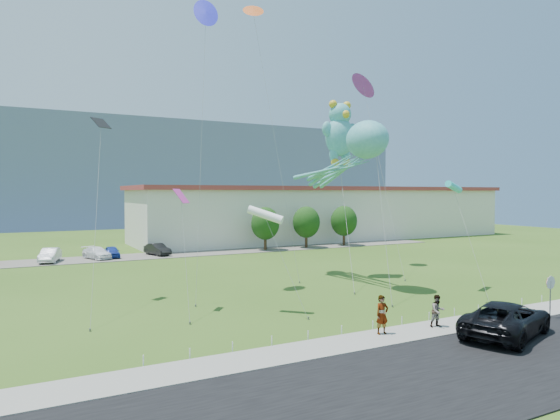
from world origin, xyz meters
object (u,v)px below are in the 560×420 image
Objects in this scene: octopus_kite at (355,152)px; pedestrian_right at (438,311)px; parked_car_white at (97,253)px; warehouse at (328,212)px; pedestrian_left at (382,315)px; parked_car_blue at (112,252)px; parked_car_silver at (50,255)px; teddy_bear_kite at (340,132)px; parked_car_black at (157,249)px; stop_sign at (550,287)px; suv at (506,319)px.

pedestrian_right is at bearing -105.14° from octopus_kite.
parked_car_white is 0.34× the size of octopus_kite.
warehouse is 31.01× the size of pedestrian_left.
octopus_kite is (13.70, -26.39, 9.66)m from parked_car_blue.
teddy_bear_kite reaches higher than parked_car_silver.
parked_car_silver is 4.71m from parked_car_white.
pedestrian_right is at bearing -1.56° from pedestrian_left.
parked_car_white is at bearing 165.43° from parked_car_black.
pedestrian_left reaches higher than parked_car_blue.
parked_car_black is (11.32, 0.57, -0.05)m from parked_car_silver.
pedestrian_left is 0.48× the size of parked_car_black.
octopus_kite reaches higher than parked_car_blue.
stop_sign reaches higher than pedestrian_left.
pedestrian_left is 3.51m from pedestrian_right.
stop_sign reaches higher than parked_car_white.
suv is 17.32m from octopus_kite.
parked_car_black is at bearing 0.59° from parked_car_blue.
teddy_bear_kite reaches higher than pedestrian_left.
stop_sign is 43.41m from parked_car_blue.
parked_car_black is at bearing 108.01° from stop_sign.
octopus_kite is (6.65, 11.35, 9.26)m from pedestrian_left.
pedestrian_right is (3.49, -0.33, -0.13)m from pedestrian_left.
parked_car_blue is 5.02m from parked_car_black.
warehouse is 37.18m from parked_car_white.
warehouse reaches higher than pedestrian_right.
pedestrian_right is 20.45m from teddy_bear_kite.
suv is 1.55× the size of parked_car_black.
stop_sign is 7.49m from pedestrian_right.
parked_car_silver is at bearing 167.49° from parked_car_black.
parked_car_black is (5.02, -0.20, 0.04)m from parked_car_blue.
parked_car_silver is 33.89m from octopus_kite.
teddy_bear_kite is at bearing -28.64° from suv.
pedestrian_left is at bearing -176.55° from pedestrian_right.
teddy_bear_kite is (3.01, 18.98, 11.54)m from suv.
parked_car_silver is 1.19× the size of parked_car_blue.
stop_sign is 5.66m from suv.
suv is at bearing -95.10° from parked_car_black.
parked_car_silver is (-40.62, -9.40, -3.34)m from warehouse.
parked_car_blue is 31.26m from octopus_kite.
parked_car_blue is at bearing -2.78° from suv.
teddy_bear_kite is (4.85, 16.19, 11.52)m from pedestrian_right.
warehouse reaches higher than parked_car_white.
stop_sign is 1.46× the size of pedestrian_right.
suv is at bearing -89.83° from parked_car_white.
parked_car_silver is 6.35m from parked_car_blue.
suv reaches higher than parked_car_white.
teddy_bear_kite is at bearing -52.04° from parked_car_blue.
octopus_kite reaches higher than parked_car_black.
parked_car_white is (-35.93, -8.93, -3.43)m from warehouse.
teddy_bear_kite is at bearing -79.80° from parked_car_black.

